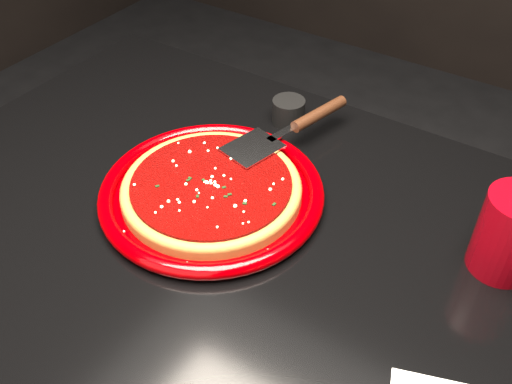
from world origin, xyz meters
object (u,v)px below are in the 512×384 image
pizza_server (289,129)px  ramekin (288,111)px  plate (212,192)px  cup (510,234)px

pizza_server → ramekin: size_ratio=5.03×
plate → ramekin: bearing=92.1°
plate → ramekin: size_ratio=5.87×
pizza_server → cup: (0.37, -0.07, 0.02)m
ramekin → pizza_server: bearing=-59.2°
plate → cup: (0.40, 0.10, 0.05)m
pizza_server → plate: bearing=-87.0°
plate → pizza_server: (0.03, 0.17, 0.03)m
plate → pizza_server: pizza_server is taller
cup → plate: bearing=-165.6°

